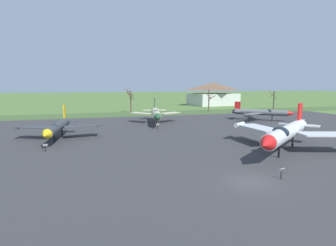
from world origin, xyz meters
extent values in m
plane|color=#4C6B33|center=(0.00, 0.00, 0.00)|extent=(600.00, 600.00, 0.00)
cube|color=#333335|center=(0.00, 18.49, 0.03)|extent=(104.52, 61.63, 0.05)
cube|color=#3C552B|center=(0.00, 55.31, 0.03)|extent=(164.52, 12.00, 0.06)
cylinder|color=#B7B293|center=(0.63, 35.86, 2.18)|extent=(4.02, 13.22, 1.52)
cone|color=#234C2D|center=(-0.86, 28.25, 2.18)|extent=(1.82, 2.57, 1.40)
cylinder|color=black|center=(1.95, 42.62, 2.18)|extent=(1.20, 1.02, 1.06)
ellipsoid|color=#19232D|center=(0.22, 33.75, 2.60)|extent=(0.97, 1.83, 0.92)
cube|color=#B7B293|center=(-2.13, 37.87, 2.06)|extent=(4.63, 4.85, 0.14)
cube|color=#B7B293|center=(3.94, 36.69, 2.06)|extent=(5.09, 3.91, 0.14)
cube|color=#234C2D|center=(1.78, 41.74, 4.03)|extent=(0.50, 1.69, 2.19)
cube|color=#B7B293|center=(0.32, 41.91, 2.29)|extent=(2.55, 1.84, 0.14)
cube|color=#B7B293|center=(3.19, 41.35, 2.29)|extent=(2.55, 1.84, 0.14)
cylinder|color=black|center=(0.07, 33.02, 0.71)|extent=(0.20, 0.20, 1.42)
cylinder|color=black|center=(1.19, 38.70, 0.71)|extent=(0.20, 0.20, 1.42)
cylinder|color=black|center=(-0.94, 27.96, 0.40)|extent=(0.08, 0.08, 0.80)
cube|color=white|center=(-0.94, 27.96, 0.94)|extent=(0.56, 0.28, 0.33)
cylinder|color=silver|center=(9.91, 7.72, 2.43)|extent=(12.75, 10.18, 1.69)
cone|color=red|center=(3.34, 2.78, 2.43)|extent=(2.32, 2.29, 1.56)
cylinder|color=black|center=(16.04, 12.33, 2.43)|extent=(1.46, 1.51, 1.19)
ellipsoid|color=#19232D|center=(7.51, 5.91, 2.89)|extent=(1.25, 2.35, 1.18)
cube|color=silver|center=(9.36, 12.44, 2.30)|extent=(3.04, 6.59, 0.16)
cube|color=silver|center=(14.29, 5.88, 2.30)|extent=(7.08, 4.71, 0.16)
cylinder|color=silver|center=(8.33, 15.75, 2.30)|extent=(2.55, 2.13, 0.63)
cube|color=red|center=(15.18, 11.68, 4.41)|extent=(1.81, 1.43, 2.28)
cube|color=silver|center=(14.28, 12.80, 2.56)|extent=(2.58, 2.70, 0.16)
cube|color=silver|center=(16.00, 10.51, 2.56)|extent=(2.58, 2.70, 0.16)
cylinder|color=black|center=(7.32, 5.78, 0.79)|extent=(0.23, 0.23, 1.58)
cylinder|color=black|center=(12.49, 9.66, 0.79)|extent=(0.23, 0.23, 1.58)
cylinder|color=black|center=(2.88, -0.13, 0.36)|extent=(0.08, 0.08, 0.73)
cube|color=white|center=(2.88, -0.13, 0.88)|extent=(0.59, 0.40, 0.30)
cylinder|color=#33383D|center=(-17.20, 23.33, 1.94)|extent=(2.61, 11.80, 1.35)
cone|color=yellow|center=(-17.92, 16.67, 1.94)|extent=(1.42, 1.79, 1.24)
cylinder|color=black|center=(-16.54, 29.42, 1.94)|extent=(1.02, 0.84, 0.95)
ellipsoid|color=#19232D|center=(-17.45, 20.97, 2.31)|extent=(1.01, 1.89, 0.95)
cube|color=#33383D|center=(-20.29, 24.50, 1.84)|extent=(5.53, 4.17, 0.13)
cube|color=#33383D|center=(-13.92, 23.81, 1.84)|extent=(5.42, 3.29, 0.13)
cylinder|color=#33383D|center=(-22.76, 25.20, 1.84)|extent=(0.73, 2.21, 0.50)
cylinder|color=#33383D|center=(-11.36, 23.96, 1.84)|extent=(0.73, 2.21, 0.50)
cube|color=yellow|center=(-16.62, 28.70, 3.69)|extent=(0.30, 1.31, 2.16)
cube|color=#33383D|center=(-17.71, 28.64, 2.04)|extent=(1.75, 1.43, 0.13)
cube|color=#33383D|center=(-15.56, 28.41, 2.04)|extent=(1.75, 1.43, 0.13)
cylinder|color=black|center=(-17.47, 20.76, 0.63)|extent=(0.18, 0.18, 1.26)
cylinder|color=black|center=(-16.92, 25.89, 0.63)|extent=(0.18, 0.18, 1.26)
cylinder|color=black|center=(-17.89, 15.92, 0.35)|extent=(0.08, 0.08, 0.69)
cube|color=white|center=(-17.89, 15.92, 0.82)|extent=(0.55, 0.26, 0.29)
cylinder|color=#565B60|center=(24.71, 34.01, 1.87)|extent=(9.58, 8.20, 1.31)
cone|color=red|center=(29.70, 29.91, 1.87)|extent=(1.99, 1.94, 1.20)
cylinder|color=black|center=(20.13, 37.77, 1.87)|extent=(1.14, 1.16, 0.91)
ellipsoid|color=#19232D|center=(26.08, 32.88, 2.23)|extent=(0.84, 1.59, 0.79)
cube|color=#565B60|center=(21.78, 32.46, 1.77)|extent=(5.10, 3.51, 0.12)
cube|color=#565B60|center=(25.66, 37.18, 1.77)|extent=(2.72, 5.06, 0.12)
cylinder|color=#565B60|center=(19.78, 31.00, 1.77)|extent=(1.92, 1.70, 0.49)
cylinder|color=#565B60|center=(26.71, 39.42, 1.77)|extent=(1.92, 1.70, 0.49)
cube|color=red|center=(20.70, 37.30, 3.36)|extent=(1.14, 0.98, 1.67)
cube|color=#565B60|center=(20.00, 36.24, 1.97)|extent=(2.22, 2.33, 0.12)
cube|color=#565B60|center=(21.61, 38.19, 1.97)|extent=(2.22, 2.33, 0.12)
cylinder|color=black|center=(26.63, 32.43, 0.61)|extent=(0.17, 0.17, 1.22)
cylinder|color=black|center=(22.78, 35.59, 0.61)|extent=(0.17, 0.17, 1.22)
cylinder|color=black|center=(30.34, 27.08, 0.28)|extent=(0.08, 0.08, 0.57)
cube|color=white|center=(30.34, 27.08, 0.74)|extent=(0.60, 0.26, 0.39)
cylinder|color=brown|center=(-1.02, 59.88, 3.22)|extent=(0.39, 0.39, 6.43)
cylinder|color=brown|center=(-1.43, 58.87, 5.95)|extent=(2.24, 1.07, 2.14)
cylinder|color=brown|center=(-1.48, 59.16, 5.41)|extent=(1.60, 1.09, 1.34)
cylinder|color=brown|center=(-1.82, 59.68, 5.74)|extent=(0.65, 1.82, 2.26)
cylinder|color=brown|center=(-0.75, 59.24, 4.85)|extent=(1.48, 0.75, 2.20)
cylinder|color=brown|center=(22.34, 56.74, 3.32)|extent=(0.37, 0.37, 6.63)
cylinder|color=brown|center=(21.91, 56.19, 4.77)|extent=(1.34, 1.11, 1.72)
cylinder|color=brown|center=(23.56, 57.37, 4.11)|extent=(1.46, 2.60, 1.71)
cylinder|color=brown|center=(22.98, 56.61, 4.68)|extent=(0.44, 1.41, 1.36)
cylinder|color=#42382D|center=(46.98, 58.54, 3.02)|extent=(0.38, 0.38, 6.04)
cylinder|color=#42382D|center=(45.65, 58.65, 5.62)|extent=(0.37, 2.74, 1.91)
cylinder|color=#42382D|center=(47.37, 57.93, 3.73)|extent=(1.38, 0.97, 1.28)
cylinder|color=#42382D|center=(46.96, 59.37, 4.74)|extent=(1.78, 0.23, 1.40)
cube|color=beige|center=(35.25, 80.88, 2.34)|extent=(19.01, 15.01, 4.68)
pyramid|color=brown|center=(35.25, 80.88, 7.57)|extent=(19.96, 15.77, 2.89)
camera|label=1|loc=(-12.52, -18.63, 7.99)|focal=28.79mm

